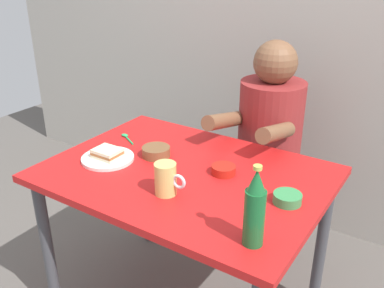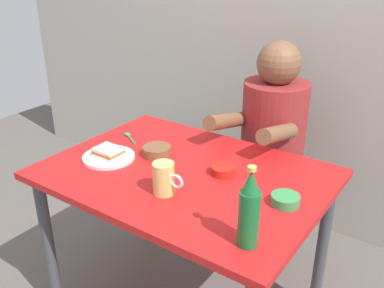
{
  "view_description": "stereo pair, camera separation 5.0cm",
  "coord_description": "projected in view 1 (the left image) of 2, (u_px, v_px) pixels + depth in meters",
  "views": [
    {
      "loc": [
        0.84,
        -1.25,
        1.54
      ],
      "look_at": [
        0.0,
        0.05,
        0.84
      ],
      "focal_mm": 39.89,
      "sensor_mm": 36.0,
      "label": 1
    },
    {
      "loc": [
        0.89,
        -1.22,
        1.54
      ],
      "look_at": [
        0.0,
        0.05,
        0.84
      ],
      "focal_mm": 39.89,
      "sensor_mm": 36.0,
      "label": 2
    }
  ],
  "objects": [
    {
      "name": "dip_bowl_green",
      "position": [
        287.0,
        198.0,
        1.48
      ],
      "size": [
        0.1,
        0.1,
        0.03
      ],
      "color": "#388C4C",
      "rests_on": "dining_table"
    },
    {
      "name": "condiment_bowl_brown",
      "position": [
        156.0,
        151.0,
        1.82
      ],
      "size": [
        0.12,
        0.12,
        0.04
      ],
      "color": "brown",
      "rests_on": "dining_table"
    },
    {
      "name": "spoon",
      "position": [
        126.0,
        137.0,
        2.0
      ],
      "size": [
        0.12,
        0.07,
        0.01
      ],
      "color": "#26A559",
      "rests_on": "dining_table"
    },
    {
      "name": "plate_orange",
      "position": [
        108.0,
        158.0,
        1.79
      ],
      "size": [
        0.22,
        0.22,
        0.01
      ],
      "primitive_type": "cylinder",
      "color": "silver",
      "rests_on": "dining_table"
    },
    {
      "name": "wall_back",
      "position": [
        294.0,
        1.0,
        2.27
      ],
      "size": [
        4.4,
        0.09,
        2.6
      ],
      "color": "#ADA89E",
      "rests_on": "ground"
    },
    {
      "name": "stool",
      "position": [
        265.0,
        194.0,
        2.3
      ],
      "size": [
        0.34,
        0.34,
        0.45
      ],
      "color": "#4C4C51",
      "rests_on": "ground"
    },
    {
      "name": "sandwich",
      "position": [
        107.0,
        153.0,
        1.78
      ],
      "size": [
        0.11,
        0.09,
        0.04
      ],
      "color": "beige",
      "rests_on": "plate_orange"
    },
    {
      "name": "beer_mug",
      "position": [
        166.0,
        179.0,
        1.52
      ],
      "size": [
        0.13,
        0.08,
        0.12
      ],
      "color": "#D1BC66",
      "rests_on": "dining_table"
    },
    {
      "name": "sambal_bowl_red",
      "position": [
        224.0,
        169.0,
        1.67
      ],
      "size": [
        0.1,
        0.1,
        0.03
      ],
      "color": "#B21E14",
      "rests_on": "dining_table"
    },
    {
      "name": "dining_table",
      "position": [
        185.0,
        191.0,
        1.74
      ],
      "size": [
        1.1,
        0.8,
        0.74
      ],
      "color": "red",
      "rests_on": "ground"
    },
    {
      "name": "person_seated",
      "position": [
        270.0,
        122.0,
        2.12
      ],
      "size": [
        0.33,
        0.56,
        0.72
      ],
      "color": "maroon",
      "rests_on": "stool"
    },
    {
      "name": "beer_bottle",
      "position": [
        255.0,
        210.0,
        1.23
      ],
      "size": [
        0.06,
        0.06,
        0.26
      ],
      "color": "#19602D",
      "rests_on": "dining_table"
    }
  ]
}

